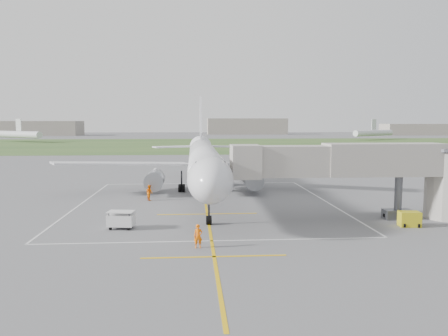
{
  "coord_description": "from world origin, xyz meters",
  "views": [
    {
      "loc": [
        -1.41,
        -53.01,
        9.16
      ],
      "look_at": [
        2.12,
        -4.0,
        4.0
      ],
      "focal_mm": 35.0,
      "sensor_mm": 36.0,
      "label": 1
    }
  ],
  "objects": [
    {
      "name": "ground",
      "position": [
        0.0,
        0.0,
        0.0
      ],
      "size": [
        700.0,
        700.0,
        0.0
      ],
      "primitive_type": "plane",
      "color": "#535356",
      "rests_on": "ground"
    },
    {
      "name": "grass_strip",
      "position": [
        0.0,
        130.0,
        0.01
      ],
      "size": [
        700.0,
        120.0,
        0.02
      ],
      "primitive_type": "cube",
      "color": "#315123",
      "rests_on": "ground"
    },
    {
      "name": "apron_markings",
      "position": [
        0.0,
        -5.82,
        0.01
      ],
      "size": [
        28.2,
        60.0,
        0.01
      ],
      "color": "#E1AE0D",
      "rests_on": "ground"
    },
    {
      "name": "airliner",
      "position": [
        -0.0,
        0.75,
        4.39
      ],
      "size": [
        38.93,
        46.75,
        13.52
      ],
      "color": "silver",
      "rests_on": "ground"
    },
    {
      "name": "jet_bridge",
      "position": [
        15.72,
        -13.5,
        4.74
      ],
      "size": [
        23.4,
        5.0,
        7.2
      ],
      "color": "#9E988E",
      "rests_on": "ground"
    },
    {
      "name": "gpu_unit",
      "position": [
        17.64,
        -16.5,
        0.65
      ],
      "size": [
        1.88,
        1.42,
        1.32
      ],
      "rotation": [
        0.0,
        0.0,
        -0.11
      ],
      "color": "gold",
      "rests_on": "ground"
    },
    {
      "name": "baggage_cart",
      "position": [
        -7.62,
        -15.53,
        0.79
      ],
      "size": [
        2.39,
        1.64,
        1.54
      ],
      "rotation": [
        0.0,
        0.0,
        -0.15
      ],
      "color": "silver",
      "rests_on": "ground"
    },
    {
      "name": "ramp_worker_nose",
      "position": [
        -1.06,
        -21.8,
        0.88
      ],
      "size": [
        0.65,
        0.43,
        1.76
      ],
      "primitive_type": "imported",
      "rotation": [
        0.0,
        0.0,
        0.01
      ],
      "color": "#FF6908",
      "rests_on": "ground"
    },
    {
      "name": "ramp_worker_wing",
      "position": [
        -6.51,
        -1.8,
        0.93
      ],
      "size": [
        1.06,
        1.13,
        1.86
      ],
      "primitive_type": "imported",
      "rotation": [
        0.0,
        0.0,
        2.09
      ],
      "color": "orange",
      "rests_on": "ground"
    },
    {
      "name": "distant_hangars",
      "position": [
        -16.15,
        265.19,
        5.17
      ],
      "size": [
        345.0,
        49.0,
        12.0
      ],
      "color": "gray",
      "rests_on": "ground"
    },
    {
      "name": "distant_aircraft",
      "position": [
        6.42,
        163.8,
        3.59
      ],
      "size": [
        203.56,
        38.27,
        8.85
      ],
      "color": "silver",
      "rests_on": "ground"
    }
  ]
}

